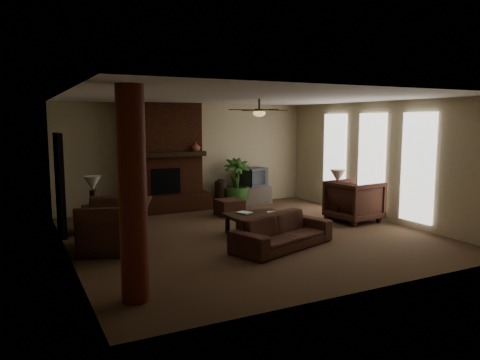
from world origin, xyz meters
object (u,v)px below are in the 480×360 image
sofa (283,226)px  armchair_right (355,199)px  ottoman (229,208)px  tv_stand (255,195)px  floor_plant (236,193)px  side_table_right (339,208)px  coffee_table (254,216)px  side_table_left (96,219)px  armchair_left (117,217)px  log_column (133,195)px  floor_vase (221,191)px  lamp_right (338,178)px  lamp_left (93,186)px

sofa → armchair_right: armchair_right is taller
ottoman → tv_stand: 1.84m
ottoman → tv_stand: bearing=40.7°
floor_plant → side_table_right: size_ratio=2.40×
coffee_table → side_table_left: 3.36m
armchair_left → floor_plant: 4.80m
log_column → side_table_left: (0.18, 4.10, -1.12)m
armchair_left → armchair_right: bearing=109.5°
floor_plant → floor_vase: bearing=161.1°
coffee_table → sofa: bearing=-92.3°
tv_stand → floor_vase: 1.09m
armchair_right → lamp_right: (-0.24, 0.34, 0.47)m
sofa → floor_plant: (1.09, 4.13, -0.04)m
log_column → floor_vase: size_ratio=3.64×
floor_plant → side_table_left: 4.19m
sofa → floor_vase: 4.33m
ottoman → lamp_left: lamp_left is taller
log_column → side_table_right: bearing=26.2°
floor_vase → side_table_right: bearing=-57.3°
armchair_left → coffee_table: armchair_left is taller
floor_vase → side_table_right: size_ratio=1.40×
armchair_right → side_table_right: bearing=24.9°
floor_vase → side_table_left: bearing=-158.0°
floor_plant → lamp_right: lamp_right is taller
armchair_right → side_table_left: bearing=67.1°
lamp_left → side_table_right: lamp_left is taller
ottoman → lamp_left: size_ratio=0.92×
side_table_left → lamp_right: 5.56m
side_table_left → side_table_right: 5.56m
armchair_left → side_table_right: size_ratio=2.49×
floor_vase → lamp_left: lamp_left is taller
log_column → ottoman: size_ratio=4.67×
armchair_right → floor_vase: (-2.00, 3.13, -0.10)m
floor_vase → side_table_left: size_ratio=1.40×
armchair_right → side_table_right: size_ratio=1.94×
armchair_left → floor_plant: bearing=147.5°
lamp_left → log_column: bearing=-91.9°
side_table_right → coffee_table: bearing=-173.7°
coffee_table → floor_vase: 3.15m
log_column → coffee_table: (3.11, 2.47, -1.03)m
coffee_table → tv_stand: (1.72, 3.08, -0.12)m
armchair_right → floor_vase: 3.72m
sofa → armchair_left: size_ratio=1.53×
armchair_right → coffee_table: bearing=82.8°
side_table_left → coffee_table: bearing=-29.1°
ottoman → side_table_right: side_table_right is taller
floor_vase → lamp_right: bearing=-57.8°
tv_stand → lamp_right: (0.68, -2.80, 0.75)m
sofa → armchair_left: armchair_left is taller
armchair_left → floor_vase: 4.56m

